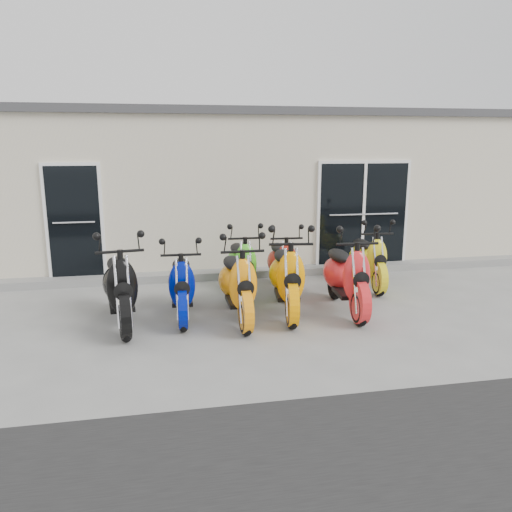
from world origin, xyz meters
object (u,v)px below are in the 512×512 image
object	(u,v)px
scooter_front_black	(120,276)
scooter_front_red	(347,266)
scooter_back_yellow	(369,252)
scooter_front_orange_a	(237,274)
scooter_back_red	(282,256)
scooter_back_green	(241,257)
scooter_front_orange_b	(287,267)
scooter_front_blue	(181,275)

from	to	relation	value
scooter_front_black	scooter_front_red	size ratio (longest dim) A/B	1.01
scooter_back_yellow	scooter_front_orange_a	bearing A→B (deg)	-149.18
scooter_front_black	scooter_back_yellow	xyz separation A→B (m)	(4.42, 1.22, -0.08)
scooter_front_black	scooter_back_red	distance (m)	3.03
scooter_back_green	scooter_front_red	bearing A→B (deg)	-39.57
scooter_front_orange_b	scooter_back_yellow	xyz separation A→B (m)	(1.88, 1.18, -0.08)
scooter_front_orange_b	scooter_front_red	world-z (taller)	scooter_front_orange_b
scooter_front_blue	scooter_front_orange_a	distance (m)	0.87
scooter_front_black	scooter_front_orange_b	distance (m)	2.54
scooter_back_yellow	scooter_front_orange_b	bearing A→B (deg)	-143.41
scooter_front_red	scooter_back_green	xyz separation A→B (m)	(-1.49, 1.26, -0.07)
scooter_front_red	scooter_front_blue	bearing A→B (deg)	178.99
scooter_front_black	scooter_front_red	xyz separation A→B (m)	(3.51, -0.04, -0.01)
scooter_front_orange_b	scooter_back_red	xyz separation A→B (m)	(0.22, 1.21, -0.10)
scooter_back_red	scooter_front_orange_a	bearing A→B (deg)	-123.44
scooter_front_blue	scooter_front_orange_a	world-z (taller)	scooter_front_orange_a
scooter_front_red	scooter_back_red	size ratio (longest dim) A/B	1.14
scooter_front_blue	scooter_front_red	bearing A→B (deg)	-2.48
scooter_front_black	scooter_back_green	size ratio (longest dim) A/B	1.11
scooter_front_black	scooter_front_orange_a	bearing A→B (deg)	-11.60
scooter_front_blue	scooter_back_red	distance (m)	2.15
scooter_front_black	scooter_front_orange_a	size ratio (longest dim) A/B	1.04
scooter_back_green	scooter_back_yellow	size ratio (longest dim) A/B	1.01
scooter_front_orange_b	scooter_front_red	xyz separation A→B (m)	(0.96, -0.08, -0.01)
scooter_front_orange_a	scooter_front_orange_b	distance (m)	0.82
scooter_front_orange_a	scooter_back_yellow	world-z (taller)	scooter_front_orange_a
scooter_back_yellow	scooter_back_green	bearing A→B (deg)	-175.43
scooter_front_blue	scooter_front_orange_b	size ratio (longest dim) A/B	0.89
scooter_front_blue	scooter_back_yellow	bearing A→B (deg)	18.70
scooter_front_blue	scooter_back_green	distance (m)	1.53
scooter_front_black	scooter_front_orange_b	xyz separation A→B (m)	(2.54, 0.03, 0.00)
scooter_front_black	scooter_back_green	xyz separation A→B (m)	(2.01, 1.21, -0.07)
scooter_front_black	scooter_back_yellow	distance (m)	4.59
scooter_front_orange_a	scooter_back_green	size ratio (longest dim) A/B	1.07
scooter_back_green	scooter_back_red	size ratio (longest dim) A/B	1.04
scooter_front_orange_a	scooter_back_green	bearing A→B (deg)	77.34
scooter_front_black	scooter_front_red	bearing A→B (deg)	-8.47
scooter_front_black	scooter_front_orange_b	world-z (taller)	scooter_front_orange_b
scooter_front_blue	scooter_front_orange_b	xyz separation A→B (m)	(1.64, -0.12, 0.08)
scooter_front_orange_b	scooter_back_red	distance (m)	1.23
scooter_back_green	scooter_back_red	bearing A→B (deg)	2.84
scooter_front_blue	scooter_front_orange_b	bearing A→B (deg)	-2.36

